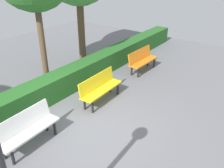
{
  "coord_description": "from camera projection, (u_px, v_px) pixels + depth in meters",
  "views": [
    {
      "loc": [
        3.97,
        3.73,
        4.01
      ],
      "look_at": [
        -1.46,
        -0.26,
        0.55
      ],
      "focal_mm": 39.38,
      "sensor_mm": 36.0,
      "label": 1
    }
  ],
  "objects": [
    {
      "name": "bench_white",
      "position": [
        27.0,
        128.0,
        5.71
      ],
      "size": [
        1.55,
        0.53,
        0.86
      ],
      "rotation": [
        0.0,
        0.0,
        0.04
      ],
      "color": "white",
      "rests_on": "ground_plane"
    },
    {
      "name": "ground_plane",
      "position": [
        88.0,
        124.0,
        6.64
      ],
      "size": [
        17.93,
        17.93,
        0.0
      ],
      "primitive_type": "plane",
      "color": "slate"
    },
    {
      "name": "hedge_row",
      "position": [
        70.0,
        79.0,
        8.29
      ],
      "size": [
        13.93,
        0.65,
        0.75
      ],
      "primitive_type": "cube",
      "color": "#266023",
      "rests_on": "ground_plane"
    },
    {
      "name": "bench_orange",
      "position": [
        142.0,
        59.0,
        9.61
      ],
      "size": [
        1.51,
        0.51,
        0.86
      ],
      "rotation": [
        0.0,
        0.0,
        -0.03
      ],
      "color": "orange",
      "rests_on": "ground_plane"
    },
    {
      "name": "bench_yellow",
      "position": [
        100.0,
        87.0,
        7.53
      ],
      "size": [
        1.63,
        0.5,
        0.86
      ],
      "rotation": [
        0.0,
        0.0,
        0.03
      ],
      "color": "yellow",
      "rests_on": "ground_plane"
    }
  ]
}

